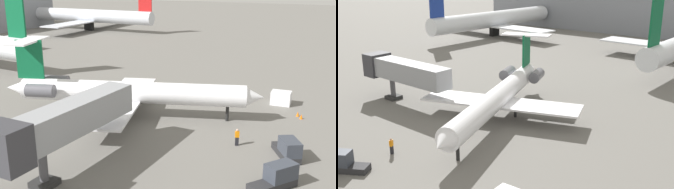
{
  "view_description": "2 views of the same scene",
  "coord_description": "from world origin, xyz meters",
  "views": [
    {
      "loc": [
        -40.96,
        -25.06,
        15.78
      ],
      "look_at": [
        -0.57,
        -4.74,
        2.42
      ],
      "focal_mm": 43.27,
      "sensor_mm": 36.0,
      "label": 1
    },
    {
      "loc": [
        25.56,
        -36.38,
        17.73
      ],
      "look_at": [
        -1.38,
        -2.0,
        3.85
      ],
      "focal_mm": 43.05,
      "sensor_mm": 36.0,
      "label": 2
    }
  ],
  "objects": [
    {
      "name": "parked_airliner_centre",
      "position": [
        56.75,
        50.2,
        4.18
      ],
      "size": [
        35.44,
        42.07,
        13.18
      ],
      "color": "silver",
      "rests_on": "ground_plane"
    },
    {
      "name": "traffic_cone_near",
      "position": [
        4.79,
        -19.09,
        0.28
      ],
      "size": [
        0.36,
        0.36,
        0.55
      ],
      "color": "orange",
      "rests_on": "ground_plane"
    },
    {
      "name": "ground_plane",
      "position": [
        0.0,
        0.0,
        -0.05
      ],
      "size": [
        400.0,
        400.0,
        0.1
      ],
      "primitive_type": "cube",
      "color": "#66635E"
    },
    {
      "name": "baggage_tug_trailing",
      "position": [
        -12.11,
        -19.96,
        0.84
      ],
      "size": [
        4.08,
        3.44,
        1.9
      ],
      "color": "#262628",
      "rests_on": "ground_plane"
    },
    {
      "name": "ground_crew_marshaller",
      "position": [
        -5.76,
        -14.78,
        0.86
      ],
      "size": [
        0.41,
        0.47,
        1.69
      ],
      "color": "black",
      "rests_on": "ground_plane"
    },
    {
      "name": "jet_bridge",
      "position": [
        -17.9,
        -3.83,
        4.42
      ],
      "size": [
        15.17,
        3.24,
        6.11
      ],
      "color": "gray",
      "rests_on": "ground_plane"
    },
    {
      "name": "traffic_cone_mid",
      "position": [
        5.54,
        -18.58,
        0.28
      ],
      "size": [
        0.36,
        0.36,
        0.55
      ],
      "color": "orange",
      "rests_on": "ground_plane"
    },
    {
      "name": "regional_jet",
      "position": [
        -3.51,
        -0.37,
        3.01
      ],
      "size": [
        19.92,
        29.09,
        8.69
      ],
      "color": "white",
      "rests_on": "ground_plane"
    },
    {
      "name": "baggage_tug_lead",
      "position": [
        -6.43,
        -19.71,
        0.84
      ],
      "size": [
        4.15,
        3.26,
        1.9
      ],
      "color": "#262628",
      "rests_on": "ground_plane"
    },
    {
      "name": "cargo_container_uld",
      "position": [
        9.22,
        -15.84,
        0.85
      ],
      "size": [
        1.9,
        2.5,
        1.71
      ],
      "color": "silver",
      "rests_on": "ground_plane"
    }
  ]
}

